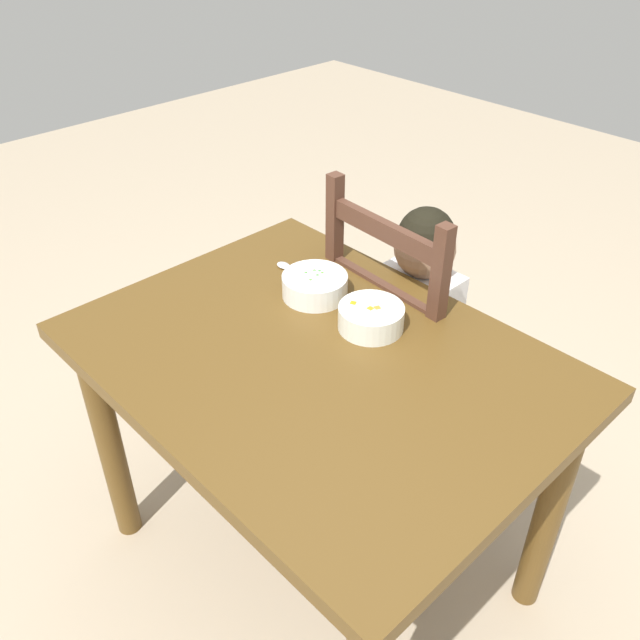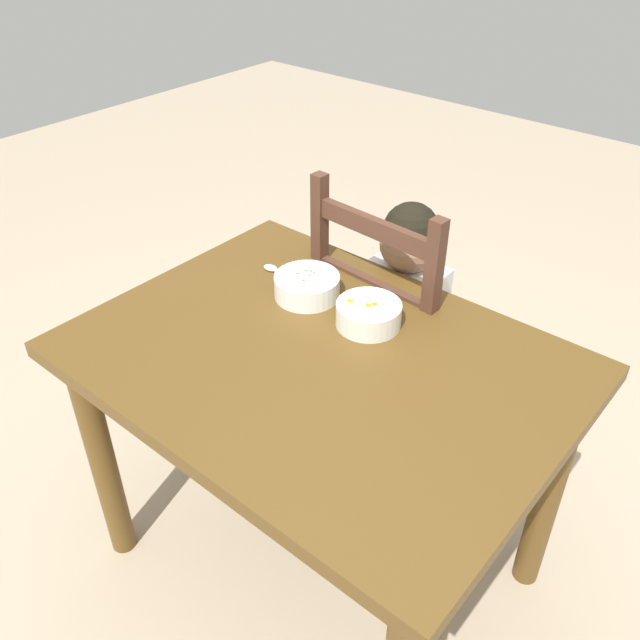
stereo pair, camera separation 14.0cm
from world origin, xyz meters
TOP-DOWN VIEW (x-y plane):
  - ground_plane at (0.00, 0.00)m, footprint 8.00×8.00m
  - dining_table at (0.00, 0.00)m, footprint 1.12×0.83m
  - dining_chair at (-0.09, 0.46)m, footprint 0.44×0.44m
  - child_figure at (-0.09, 0.46)m, footprint 0.32×0.31m
  - bowl_of_peas at (-0.18, 0.17)m, footprint 0.17×0.17m
  - bowl_of_carrots at (0.01, 0.17)m, footprint 0.16×0.16m
  - spoon at (-0.33, 0.20)m, footprint 0.14×0.03m

SIDE VIEW (x-z plane):
  - ground_plane at x=0.00m, z-range 0.00..0.00m
  - dining_chair at x=-0.09m, z-range -0.04..0.97m
  - child_figure at x=-0.09m, z-range 0.15..1.09m
  - dining_table at x=0.00m, z-range 0.26..1.02m
  - spoon at x=-0.33m, z-range 0.76..0.77m
  - bowl_of_carrots at x=0.01m, z-range 0.77..0.83m
  - bowl_of_peas at x=-0.18m, z-range 0.77..0.83m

